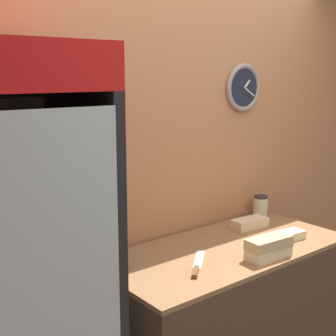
{
  "coord_description": "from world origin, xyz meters",
  "views": [
    {
      "loc": [
        -1.85,
        -0.87,
        1.89
      ],
      "look_at": [
        -0.36,
        0.98,
        1.41
      ],
      "focal_mm": 50.0,
      "sensor_mm": 36.0,
      "label": 1
    }
  ],
  "objects": [
    {
      "name": "wall_back",
      "position": [
        0.0,
        1.31,
        1.35
      ],
      "size": [
        5.2,
        0.09,
        2.7
      ],
      "color": "tan",
      "rests_on": "ground_plane"
    },
    {
      "name": "prep_counter",
      "position": [
        0.0,
        0.9,
        0.45
      ],
      "size": [
        1.49,
        0.71,
        0.91
      ],
      "color": "#4C3828",
      "rests_on": "ground_plane"
    },
    {
      "name": "beverage_cooler",
      "position": [
        -1.25,
        0.97,
        1.1
      ],
      "size": [
        0.73,
        0.68,
        2.0
      ],
      "color": "black",
      "rests_on": "ground_plane"
    },
    {
      "name": "sandwich_stack_bottom",
      "position": [
        0.06,
        0.65,
        0.94
      ],
      "size": [
        0.27,
        0.12,
        0.06
      ],
      "color": "beige",
      "rests_on": "prep_counter"
    },
    {
      "name": "sandwich_stack_middle",
      "position": [
        0.06,
        0.65,
        1.0
      ],
      "size": [
        0.27,
        0.13,
        0.06
      ],
      "color": "tan",
      "rests_on": "sandwich_stack_bottom"
    },
    {
      "name": "sandwich_flat_left",
      "position": [
        0.37,
        0.76,
        0.93
      ],
      "size": [
        0.24,
        0.12,
        0.05
      ],
      "color": "beige",
      "rests_on": "prep_counter"
    },
    {
      "name": "sandwich_flat_right",
      "position": [
        0.38,
        1.05,
        0.94
      ],
      "size": [
        0.25,
        0.13,
        0.06
      ],
      "color": "beige",
      "rests_on": "prep_counter"
    },
    {
      "name": "chefs_knife",
      "position": [
        -0.33,
        0.79,
        0.92
      ],
      "size": [
        0.29,
        0.27,
        0.02
      ],
      "color": "silver",
      "rests_on": "prep_counter"
    },
    {
      "name": "condiment_jar",
      "position": [
        0.63,
        1.18,
        0.98
      ],
      "size": [
        0.1,
        0.1,
        0.14
      ],
      "color": "silver",
      "rests_on": "prep_counter"
    }
  ]
}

